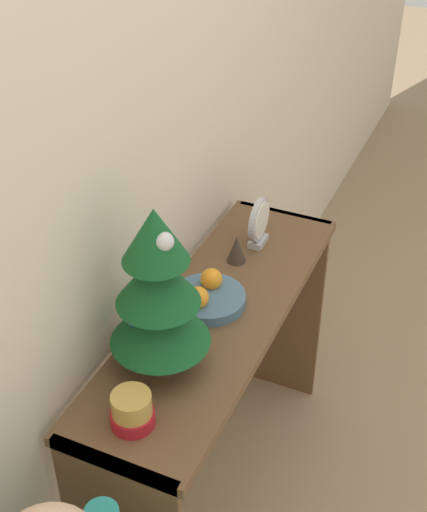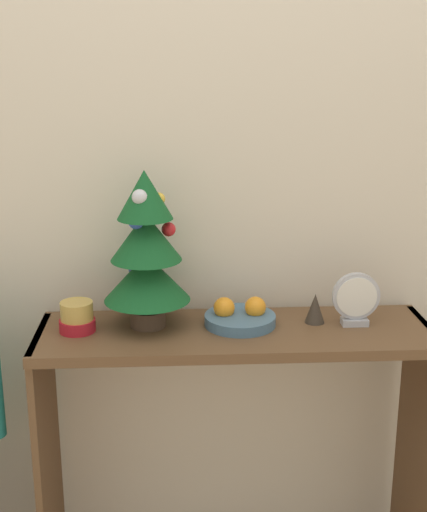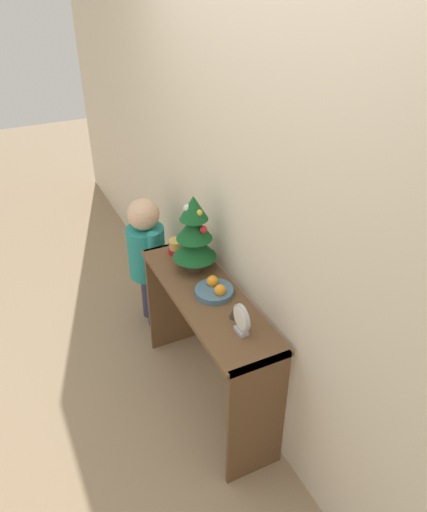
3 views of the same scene
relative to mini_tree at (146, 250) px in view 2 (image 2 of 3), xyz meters
name	(u,v)px [view 2 (image 2 of 3)]	position (x,y,z in m)	size (l,w,h in m)	color
back_wall	(231,159)	(0.25, 0.18, 0.23)	(7.00, 0.05, 2.50)	beige
console_table	(235,389)	(0.25, -0.04, -0.42)	(1.14, 0.35, 0.79)	brown
mini_tree	(146,250)	(0.00, 0.00, 0.00)	(0.25, 0.25, 0.46)	#4C3828
fruit_bowl	(240,317)	(0.27, 0.00, -0.20)	(0.21, 0.21, 0.08)	#476B84
singing_bowl	(77,317)	(-0.20, -0.03, -0.19)	(0.10, 0.10, 0.09)	#AD1923
desk_clock	(356,300)	(0.60, -0.03, -0.15)	(0.14, 0.04, 0.16)	#B2B2B7
figurine	(315,308)	(0.49, 0.00, -0.19)	(0.06, 0.06, 0.09)	#382D23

